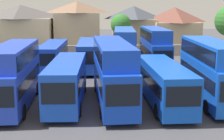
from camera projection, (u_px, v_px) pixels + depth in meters
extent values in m
plane|color=#424247|center=(106.00, 64.00, 42.36)|extent=(140.00, 140.00, 0.00)
cube|color=gray|center=(104.00, 51.00, 48.64)|extent=(56.00, 0.50, 1.80)
cube|color=blue|center=(15.00, 83.00, 23.82)|extent=(2.76, 10.20, 2.99)
cube|color=black|center=(14.00, 79.00, 23.75)|extent=(2.78, 9.39, 0.94)
cube|color=blue|center=(14.00, 54.00, 23.62)|extent=(2.69, 9.69, 1.46)
cube|color=black|center=(14.00, 54.00, 23.62)|extent=(2.77, 9.19, 1.02)
cylinder|color=black|center=(22.00, 112.00, 21.11)|extent=(0.33, 1.11, 1.10)
cylinder|color=black|center=(36.00, 89.00, 27.24)|extent=(0.33, 1.11, 1.10)
cylinder|color=black|center=(10.00, 89.00, 27.04)|extent=(0.33, 1.11, 1.10)
cube|color=blue|center=(67.00, 80.00, 24.45)|extent=(2.73, 10.28, 3.10)
cube|color=black|center=(58.00, 94.00, 19.35)|extent=(2.15, 0.14, 1.40)
cube|color=black|center=(67.00, 76.00, 24.37)|extent=(2.75, 9.46, 0.98)
cylinder|color=black|center=(79.00, 109.00, 21.65)|extent=(0.33, 1.11, 1.10)
cylinder|color=black|center=(47.00, 110.00, 21.58)|extent=(0.33, 1.11, 1.10)
cylinder|color=black|center=(84.00, 87.00, 27.86)|extent=(0.33, 1.11, 1.10)
cylinder|color=black|center=(59.00, 87.00, 27.79)|extent=(0.33, 1.11, 1.10)
cube|color=blue|center=(113.00, 80.00, 24.61)|extent=(3.02, 11.54, 3.11)
cube|color=black|center=(123.00, 95.00, 18.95)|extent=(2.16, 0.19, 1.40)
cube|color=black|center=(113.00, 75.00, 24.53)|extent=(3.01, 10.62, 0.98)
cube|color=blue|center=(112.00, 51.00, 24.43)|extent=(2.94, 10.96, 1.51)
cube|color=black|center=(112.00, 51.00, 24.43)|extent=(3.00, 10.40, 1.06)
cylinder|color=black|center=(134.00, 110.00, 21.55)|extent=(0.35, 1.11, 1.10)
cylinder|color=black|center=(102.00, 111.00, 21.31)|extent=(0.35, 1.11, 1.10)
cylinder|color=black|center=(120.00, 85.00, 28.45)|extent=(0.35, 1.11, 1.10)
cylinder|color=black|center=(96.00, 86.00, 28.21)|extent=(0.35, 1.11, 1.10)
cube|color=blue|center=(163.00, 82.00, 24.27)|extent=(2.71, 10.43, 2.91)
cube|color=black|center=(184.00, 97.00, 19.10)|extent=(2.24, 0.12, 1.31)
cube|color=black|center=(164.00, 78.00, 24.20)|extent=(2.74, 9.60, 0.92)
cylinder|color=black|center=(190.00, 110.00, 21.46)|extent=(0.32, 1.10, 1.10)
cylinder|color=black|center=(157.00, 111.00, 21.29)|extent=(0.32, 1.10, 1.10)
cylinder|color=black|center=(167.00, 87.00, 27.76)|extent=(0.32, 1.10, 1.10)
cylinder|color=black|center=(142.00, 88.00, 27.59)|extent=(0.32, 1.10, 1.10)
cube|color=blue|center=(210.00, 79.00, 25.21)|extent=(3.12, 10.92, 3.06)
cube|color=black|center=(210.00, 74.00, 25.14)|extent=(3.11, 10.06, 0.96)
cube|color=blue|center=(211.00, 50.00, 25.02)|extent=(3.04, 10.38, 1.54)
cube|color=black|center=(211.00, 50.00, 25.02)|extent=(3.10, 9.85, 1.08)
cylinder|color=black|center=(208.00, 107.00, 22.19)|extent=(0.36, 1.11, 1.10)
cylinder|color=black|center=(210.00, 84.00, 28.76)|extent=(0.36, 1.11, 1.10)
cylinder|color=black|center=(185.00, 84.00, 28.75)|extent=(0.36, 1.11, 1.10)
cube|color=blue|center=(53.00, 55.00, 38.19)|extent=(2.75, 11.36, 2.92)
cube|color=black|center=(45.00, 60.00, 32.57)|extent=(2.17, 0.13, 1.32)
cube|color=black|center=(53.00, 52.00, 38.12)|extent=(2.77, 10.45, 0.92)
cylinder|color=black|center=(59.00, 71.00, 35.05)|extent=(0.33, 1.11, 1.10)
cylinder|color=black|center=(39.00, 71.00, 34.97)|extent=(0.33, 1.11, 1.10)
cylinder|color=black|center=(66.00, 60.00, 41.91)|extent=(0.33, 1.11, 1.10)
cylinder|color=black|center=(49.00, 60.00, 41.83)|extent=(0.33, 1.11, 1.10)
cube|color=blue|center=(89.00, 54.00, 38.38)|extent=(2.58, 10.95, 3.16)
cube|color=black|center=(88.00, 58.00, 32.93)|extent=(2.24, 0.09, 1.42)
cube|color=black|center=(89.00, 51.00, 38.31)|extent=(2.61, 10.08, 1.00)
cylinder|color=black|center=(99.00, 70.00, 35.40)|extent=(0.30, 1.10, 1.10)
cylinder|color=black|center=(78.00, 70.00, 35.28)|extent=(0.30, 1.10, 1.10)
cylinder|color=black|center=(98.00, 60.00, 42.05)|extent=(0.30, 1.10, 1.10)
cylinder|color=black|center=(81.00, 60.00, 41.92)|extent=(0.30, 1.10, 1.10)
cube|color=blue|center=(124.00, 54.00, 38.69)|extent=(3.38, 12.03, 3.09)
cube|color=black|center=(125.00, 59.00, 32.78)|extent=(2.16, 0.25, 1.39)
cube|color=black|center=(124.00, 51.00, 38.62)|extent=(3.35, 11.09, 0.97)
cube|color=blue|center=(124.00, 35.00, 38.52)|extent=(3.29, 11.43, 1.58)
cube|color=black|center=(124.00, 35.00, 38.52)|extent=(3.33, 10.85, 1.11)
cylinder|color=black|center=(135.00, 70.00, 35.34)|extent=(0.39, 1.12, 1.10)
cylinder|color=black|center=(115.00, 70.00, 35.38)|extent=(0.39, 1.12, 1.10)
cylinder|color=black|center=(132.00, 60.00, 42.55)|extent=(0.39, 1.12, 1.10)
cylinder|color=black|center=(116.00, 59.00, 42.59)|extent=(0.39, 1.12, 1.10)
cube|color=blue|center=(155.00, 53.00, 38.91)|extent=(2.67, 10.67, 3.13)
cube|color=black|center=(163.00, 57.00, 33.62)|extent=(2.14, 0.13, 1.41)
cube|color=black|center=(155.00, 50.00, 38.84)|extent=(2.69, 9.82, 0.98)
cube|color=blue|center=(155.00, 35.00, 38.70)|extent=(2.61, 10.14, 1.62)
cube|color=black|center=(155.00, 35.00, 38.70)|extent=(2.68, 9.61, 1.13)
cylinder|color=black|center=(168.00, 69.00, 36.00)|extent=(0.32, 1.11, 1.10)
cylinder|color=black|center=(150.00, 69.00, 35.92)|extent=(0.32, 1.11, 1.10)
cylinder|color=black|center=(158.00, 60.00, 42.45)|extent=(0.32, 1.11, 1.10)
cylinder|color=black|center=(142.00, 60.00, 42.37)|extent=(0.32, 1.11, 1.10)
cube|color=beige|center=(22.00, 34.00, 55.05)|extent=(10.85, 7.73, 5.81)
pyramid|color=#514C4C|center=(21.00, 11.00, 54.24)|extent=(11.39, 8.12, 2.34)
cube|color=#C6B293|center=(78.00, 31.00, 56.84)|extent=(8.02, 7.18, 6.73)
pyramid|color=brown|center=(77.00, 7.00, 55.96)|extent=(8.42, 7.54, 2.09)
cube|color=tan|center=(133.00, 34.00, 57.68)|extent=(7.47, 7.58, 5.59)
pyramid|color=#3D424C|center=(134.00, 12.00, 56.88)|extent=(7.84, 7.96, 2.36)
cube|color=#C6B293|center=(174.00, 36.00, 57.14)|extent=(8.15, 7.85, 5.04)
pyramid|color=brown|center=(175.00, 15.00, 56.36)|extent=(8.56, 8.24, 2.70)
cylinder|color=brown|center=(121.00, 43.00, 51.06)|extent=(0.53, 0.53, 3.76)
sphere|color=#2D6B28|center=(121.00, 24.00, 50.44)|extent=(3.40, 3.40, 3.40)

